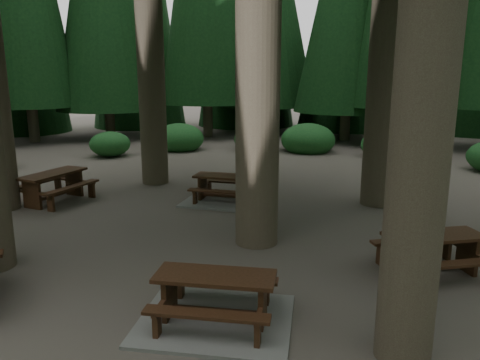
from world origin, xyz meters
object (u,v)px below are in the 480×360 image
at_px(picnic_table_a, 215,307).
at_px(picnic_table_b, 54,182).
at_px(picnic_table_c, 226,193).
at_px(picnic_table_f, 433,248).

relative_size(picnic_table_a, picnic_table_b, 1.32).
xyz_separation_m(picnic_table_c, picnic_table_f, (5.26, -2.40, 0.24)).
bearing_deg(picnic_table_f, picnic_table_a, -167.28).
distance_m(picnic_table_a, picnic_table_f, 3.89).
relative_size(picnic_table_c, picnic_table_f, 1.14).
xyz_separation_m(picnic_table_a, picnic_table_b, (-6.83, 3.36, 0.29)).
bearing_deg(picnic_table_c, picnic_table_b, -164.63).
height_order(picnic_table_b, picnic_table_f, picnic_table_b).
bearing_deg(picnic_table_a, picnic_table_f, 32.66).
height_order(picnic_table_c, picnic_table_f, picnic_table_c).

